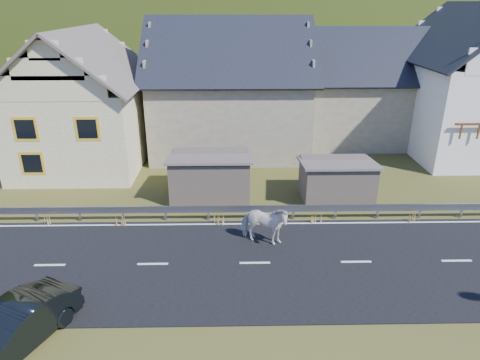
{
  "coord_description": "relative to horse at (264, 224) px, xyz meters",
  "views": [
    {
      "loc": [
        -0.85,
        -14.2,
        9.51
      ],
      "look_at": [
        -0.53,
        3.0,
        2.32
      ],
      "focal_mm": 32.0,
      "sensor_mm": 36.0,
      "label": 1
    }
  ],
  "objects": [
    {
      "name": "shed_right",
      "position": [
        4.06,
        4.5,
        0.07
      ],
      "size": [
        3.8,
        2.9,
        2.2
      ],
      "primitive_type": "cube",
      "color": "brown",
      "rests_on": "ground"
    },
    {
      "name": "shed_left",
      "position": [
        -2.44,
        5.0,
        0.17
      ],
      "size": [
        4.3,
        3.3,
        2.4
      ],
      "primitive_type": "cube",
      "color": "brown",
      "rests_on": "ground"
    },
    {
      "name": "road",
      "position": [
        -0.44,
        -1.5,
        -0.91
      ],
      "size": [
        60.0,
        7.0,
        0.04
      ],
      "primitive_type": "cube",
      "color": "black",
      "rests_on": "ground"
    },
    {
      "name": "car",
      "position": [
        -7.74,
        -5.77,
        -0.23
      ],
      "size": [
        3.06,
        4.48,
        1.4
      ],
      "primitive_type": "imported",
      "rotation": [
        0.0,
        0.0,
        -0.41
      ],
      "color": "black",
      "rests_on": "ground"
    },
    {
      "name": "house_cream",
      "position": [
        -10.45,
        10.5,
        3.42
      ],
      "size": [
        7.8,
        9.8,
        8.3
      ],
      "color": "#FFF0BC",
      "rests_on": "ground"
    },
    {
      "name": "house_stone_b",
      "position": [
        8.56,
        15.5,
        3.3
      ],
      "size": [
        9.8,
        8.8,
        8.1
      ],
      "color": "tan",
      "rests_on": "ground"
    },
    {
      "name": "ground",
      "position": [
        -0.44,
        -1.5,
        -0.93
      ],
      "size": [
        160.0,
        160.0,
        0.0
      ],
      "primitive_type": "plane",
      "color": "#3A3E17",
      "rests_on": "ground"
    },
    {
      "name": "lane_markings",
      "position": [
        -0.44,
        -1.5,
        -0.89
      ],
      "size": [
        60.0,
        6.6,
        0.01
      ],
      "primitive_type": "cube",
      "color": "silver",
      "rests_on": "road"
    },
    {
      "name": "guardrail",
      "position": [
        -0.44,
        2.18,
        -0.37
      ],
      "size": [
        28.1,
        0.09,
        0.75
      ],
      "color": "#93969B",
      "rests_on": "ground"
    },
    {
      "name": "house_white",
      "position": [
        14.56,
        12.5,
        4.13
      ],
      "size": [
        8.8,
        10.8,
        9.7
      ],
      "color": "white",
      "rests_on": "ground"
    },
    {
      "name": "house_stone_a",
      "position": [
        -1.44,
        13.5,
        3.7
      ],
      "size": [
        10.8,
        9.8,
        8.9
      ],
      "color": "tan",
      "rests_on": "ground"
    },
    {
      "name": "horse",
      "position": [
        0.0,
        0.0,
        0.0
      ],
      "size": [
        1.61,
        2.31,
        1.78
      ],
      "primitive_type": "imported",
      "rotation": [
        0.0,
        0.0,
        1.23
      ],
      "color": "silver",
      "rests_on": "road"
    },
    {
      "name": "conifer_patch",
      "position": [
        -55.44,
        108.5,
        5.07
      ],
      "size": [
        76.0,
        50.0,
        28.0
      ],
      "primitive_type": "ellipsoid",
      "color": "black",
      "rests_on": "ground"
    },
    {
      "name": "mountain",
      "position": [
        4.56,
        178.5,
        -20.93
      ],
      "size": [
        440.0,
        280.0,
        260.0
      ],
      "primitive_type": "ellipsoid",
      "color": "#23320F",
      "rests_on": "ground"
    }
  ]
}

